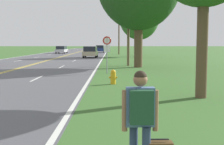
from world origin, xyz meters
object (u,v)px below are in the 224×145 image
object	(u,v)px
car_dark_blue_sedan_mid_far	(100,49)
traffic_sign	(107,45)
hitchhiker_person	(140,113)
car_silver_hatchback_mid_near	(62,49)
fire_hydrant	(113,77)
tree_left_verge	(139,16)
car_champagne_hatchback_approaching	(90,52)

from	to	relation	value
car_dark_blue_sedan_mid_far	traffic_sign	bearing A→B (deg)	0.49
hitchhiker_person	car_dark_blue_sedan_mid_far	bearing A→B (deg)	1.50
car_silver_hatchback_mid_near	hitchhiker_person	bearing A→B (deg)	-167.32
hitchhiker_person	car_dark_blue_sedan_mid_far	distance (m)	63.90
traffic_sign	fire_hydrant	bearing A→B (deg)	-85.89
traffic_sign	car_silver_hatchback_mid_near	world-z (taller)	traffic_sign
fire_hydrant	car_dark_blue_sedan_mid_far	world-z (taller)	car_dark_blue_sedan_mid_far
fire_hydrant	tree_left_verge	world-z (taller)	tree_left_verge
fire_hydrant	car_champagne_hatchback_approaching	bearing A→B (deg)	96.21
hitchhiker_person	traffic_sign	bearing A→B (deg)	1.37
tree_left_verge	car_champagne_hatchback_approaching	world-z (taller)	tree_left_verge
hitchhiker_person	car_champagne_hatchback_approaching	bearing A→B (deg)	3.73
car_champagne_hatchback_approaching	car_silver_hatchback_mid_near	distance (m)	19.27
tree_left_verge	car_silver_hatchback_mid_near	size ratio (longest dim) A/B	2.29
traffic_sign	tree_left_verge	xyz separation A→B (m)	(4.45, 26.24, 4.14)
tree_left_verge	car_silver_hatchback_mid_near	world-z (taller)	tree_left_verge
traffic_sign	car_silver_hatchback_mid_near	size ratio (longest dim) A/B	0.61
hitchhiker_person	car_champagne_hatchback_approaching	xyz separation A→B (m)	(-3.53, 39.96, -0.17)
hitchhiker_person	tree_left_verge	bearing A→B (deg)	-6.22
traffic_sign	car_silver_hatchback_mid_near	xyz separation A→B (m)	(-9.79, 41.33, -1.14)
car_champagne_hatchback_approaching	car_dark_blue_sedan_mid_far	bearing A→B (deg)	-179.01
fire_hydrant	tree_left_verge	size ratio (longest dim) A/B	0.08
traffic_sign	car_champagne_hatchback_approaching	size ratio (longest dim) A/B	0.64
tree_left_verge	car_dark_blue_sedan_mid_far	bearing A→B (deg)	107.96
car_champagne_hatchback_approaching	car_dark_blue_sedan_mid_far	distance (m)	23.87
car_champagne_hatchback_approaching	car_dark_blue_sedan_mid_far	size ratio (longest dim) A/B	0.95
fire_hydrant	traffic_sign	bearing A→B (deg)	94.11
car_champagne_hatchback_approaching	car_silver_hatchback_mid_near	world-z (taller)	car_champagne_hatchback_approaching
tree_left_verge	car_dark_blue_sedan_mid_far	xyz separation A→B (m)	(-6.81, 21.00, -5.25)
hitchhiker_person	fire_hydrant	size ratio (longest dim) A/B	2.25
hitchhiker_person	tree_left_verge	xyz separation A→B (m)	(3.67, 42.82, 5.04)
fire_hydrant	car_silver_hatchback_mid_near	distance (m)	47.99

